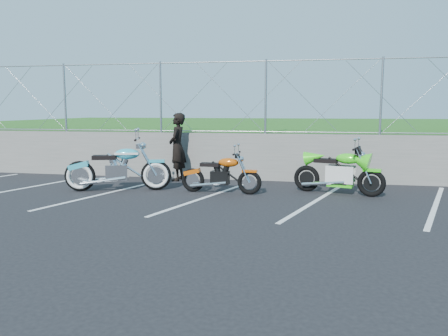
% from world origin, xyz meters
% --- Properties ---
extents(ground, '(90.00, 90.00, 0.00)m').
position_xyz_m(ground, '(0.00, 0.00, 0.00)').
color(ground, black).
rests_on(ground, ground).
extents(retaining_wall, '(30.00, 0.22, 1.30)m').
position_xyz_m(retaining_wall, '(0.00, 3.50, 0.65)').
color(retaining_wall, '#60605B').
rests_on(retaining_wall, ground).
extents(grass_field, '(30.00, 20.00, 1.30)m').
position_xyz_m(grass_field, '(0.00, 13.50, 0.65)').
color(grass_field, '#1E5115').
rests_on(grass_field, ground).
extents(chain_link_fence, '(28.00, 0.03, 2.00)m').
position_xyz_m(chain_link_fence, '(0.00, 3.50, 2.30)').
color(chain_link_fence, gray).
rests_on(chain_link_fence, retaining_wall).
extents(parking_lines, '(18.29, 4.31, 0.01)m').
position_xyz_m(parking_lines, '(1.20, 1.00, 0.00)').
color(parking_lines, silver).
rests_on(parking_lines, ground).
extents(cruiser_turquoise, '(2.48, 0.94, 1.27)m').
position_xyz_m(cruiser_turquoise, '(-2.29, 1.25, 0.51)').
color(cruiser_turquoise, black).
rests_on(cruiser_turquoise, ground).
extents(naked_orange, '(1.95, 0.66, 0.97)m').
position_xyz_m(naked_orange, '(0.21, 1.41, 0.41)').
color(naked_orange, black).
rests_on(naked_orange, ground).
extents(sportbike_green, '(2.08, 0.82, 1.10)m').
position_xyz_m(sportbike_green, '(2.91, 1.83, 0.47)').
color(sportbike_green, black).
rests_on(sportbike_green, ground).
extents(person_standing, '(0.46, 0.69, 1.86)m').
position_xyz_m(person_standing, '(-1.37, 3.00, 0.93)').
color(person_standing, black).
rests_on(person_standing, ground).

